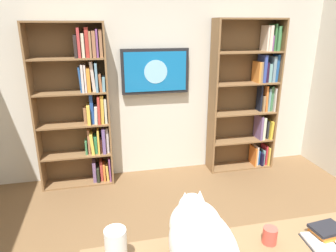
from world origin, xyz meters
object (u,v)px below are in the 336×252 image
at_px(coffee_mug, 270,236).
at_px(desk_book_stack, 327,231).
at_px(cat, 200,240).
at_px(wall_mounted_tv, 155,71).
at_px(open_binder, 336,243).
at_px(bookshelf_left, 251,96).
at_px(paper_towel_roll, 116,249).
at_px(bookshelf_right, 82,105).

bearing_deg(coffee_mug, desk_book_stack, 176.37).
bearing_deg(desk_book_stack, cat, 5.88).
bearing_deg(wall_mounted_tv, cat, 84.55).
height_order(open_binder, desk_book_stack, desk_book_stack).
xyz_separation_m(bookshelf_left, cat, (1.52, 2.47, -0.09)).
height_order(wall_mounted_tv, paper_towel_roll, wall_mounted_tv).
distance_m(bookshelf_right, coffee_mug, 2.61).
height_order(bookshelf_left, wall_mounted_tv, bookshelf_left).
bearing_deg(coffee_mug, paper_towel_roll, -0.37).
relative_size(cat, paper_towel_roll, 3.04).
height_order(cat, desk_book_stack, cat).
distance_m(paper_towel_roll, coffee_mug, 0.85).
relative_size(open_binder, coffee_mug, 3.63).
xyz_separation_m(bookshelf_left, bookshelf_right, (2.18, 0.00, -0.00)).
distance_m(cat, desk_book_stack, 0.82).
bearing_deg(wall_mounted_tv, paper_towel_roll, 75.20).
distance_m(bookshelf_right, wall_mounted_tv, 0.97).
xyz_separation_m(cat, coffee_mug, (-0.45, -0.11, -0.13)).
bearing_deg(bookshelf_left, desk_book_stack, 73.26).
xyz_separation_m(paper_towel_roll, desk_book_stack, (-1.21, 0.03, -0.08)).
bearing_deg(desk_book_stack, bookshelf_left, -106.74).
distance_m(wall_mounted_tv, open_binder, 2.68).
bearing_deg(bookshelf_left, wall_mounted_tv, -3.72).
relative_size(bookshelf_left, open_binder, 5.71).
bearing_deg(bookshelf_left, coffee_mug, 65.55).
distance_m(wall_mounted_tv, desk_book_stack, 2.60).
distance_m(bookshelf_right, open_binder, 2.87).
height_order(paper_towel_roll, desk_book_stack, paper_towel_roll).
bearing_deg(cat, paper_towel_roll, -15.45).
height_order(wall_mounted_tv, coffee_mug, wall_mounted_tv).
bearing_deg(bookshelf_left, open_binder, 73.81).
bearing_deg(desk_book_stack, bookshelf_right, -58.50).
bearing_deg(paper_towel_roll, open_binder, 175.19).
height_order(cat, paper_towel_roll, cat).
relative_size(bookshelf_right, coffee_mug, 20.34).
bearing_deg(paper_towel_roll, wall_mounted_tv, -104.80).
xyz_separation_m(cat, paper_towel_roll, (0.40, -0.11, -0.07)).
xyz_separation_m(wall_mounted_tv, paper_towel_roll, (0.65, 2.44, -0.51)).
relative_size(bookshelf_right, wall_mounted_tv, 2.33).
height_order(coffee_mug, desk_book_stack, coffee_mug).
relative_size(bookshelf_left, bookshelf_right, 1.02).
xyz_separation_m(open_binder, coffee_mug, (0.36, -0.10, 0.04)).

